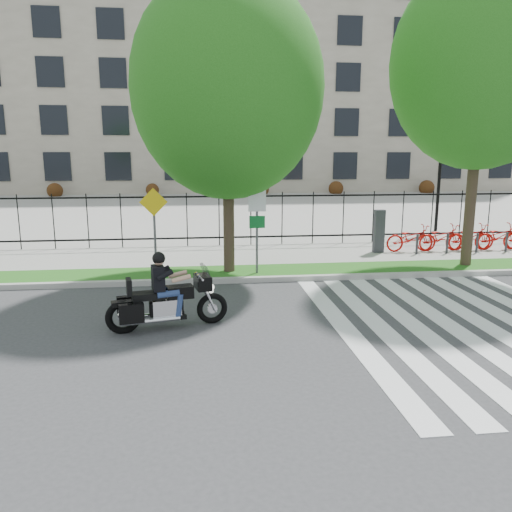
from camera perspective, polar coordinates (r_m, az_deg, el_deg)
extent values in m
plane|color=#333335|center=(10.15, -1.84, -8.93)|extent=(120.00, 120.00, 0.00)
cube|color=#A3A099|center=(14.04, -3.26, -2.79)|extent=(60.00, 0.20, 0.15)
cube|color=#215515|center=(14.86, -3.46, -1.98)|extent=(60.00, 1.50, 0.15)
cube|color=gray|center=(17.30, -3.93, -0.05)|extent=(60.00, 3.50, 0.15)
cube|color=gray|center=(34.66, -5.35, 5.74)|extent=(80.00, 34.00, 0.10)
cube|color=gray|center=(54.86, -6.10, 18.29)|extent=(60.00, 20.00, 20.00)
cylinder|color=black|center=(24.08, 20.13, 7.19)|extent=(0.14, 0.14, 4.00)
cylinder|color=black|center=(24.03, 20.45, 11.70)|extent=(0.06, 0.70, 0.70)
sphere|color=white|center=(23.88, 19.70, 12.00)|extent=(0.36, 0.36, 0.36)
sphere|color=white|center=(24.19, 21.22, 11.88)|extent=(0.36, 0.36, 0.36)
cylinder|color=#37281E|center=(14.54, -3.15, 5.22)|extent=(0.32, 0.32, 3.59)
ellipsoid|color=#1F5F15|center=(14.56, -3.30, 18.65)|extent=(5.35, 5.35, 6.16)
cylinder|color=#37281E|center=(16.69, 23.38, 6.47)|extent=(0.32, 0.32, 4.38)
ellipsoid|color=#1F5F15|center=(16.84, 24.47, 19.36)|extent=(5.30, 5.30, 6.09)
cube|color=#2D2D33|center=(18.02, 13.87, 2.78)|extent=(0.35, 0.25, 1.50)
imported|color=red|center=(18.51, 17.31, 1.96)|extent=(1.81, 0.63, 0.95)
cylinder|color=#2D2D33|center=(18.08, 17.92, 1.29)|extent=(0.08, 0.08, 0.70)
imported|color=red|center=(18.98, 20.35, 1.99)|extent=(1.81, 0.63, 0.95)
cylinder|color=#2D2D33|center=(18.57, 21.01, 1.34)|extent=(0.08, 0.08, 0.70)
imported|color=red|center=(19.50, 23.24, 2.01)|extent=(1.81, 0.63, 0.95)
cylinder|color=#2D2D33|center=(19.10, 23.94, 1.38)|extent=(0.08, 0.08, 0.70)
imported|color=red|center=(20.07, 25.96, 2.03)|extent=(1.81, 0.63, 0.95)
cylinder|color=#2D2D33|center=(19.68, 26.70, 1.41)|extent=(0.08, 0.08, 0.70)
cylinder|color=#59595B|center=(14.34, 0.11, 2.94)|extent=(0.07, 0.07, 2.50)
cube|color=white|center=(14.19, 0.13, 6.31)|extent=(0.50, 0.03, 0.60)
cube|color=#0C6626|center=(14.26, 0.13, 3.91)|extent=(0.45, 0.03, 0.35)
cylinder|color=#59595B|center=(14.30, -11.48, 2.48)|extent=(0.07, 0.07, 2.40)
cube|color=yellow|center=(14.15, -11.64, 6.05)|extent=(0.78, 0.03, 0.78)
torus|color=black|center=(10.73, -5.03, -5.97)|extent=(0.68, 0.27, 0.67)
torus|color=black|center=(10.46, -14.94, -6.78)|extent=(0.72, 0.29, 0.71)
cube|color=black|center=(10.52, -6.12, -2.99)|extent=(0.40, 0.58, 0.29)
cube|color=#26262B|center=(10.48, -5.78, -1.78)|extent=(0.25, 0.51, 0.29)
cube|color=silver|center=(10.52, -10.21, -5.86)|extent=(0.64, 0.45, 0.39)
cube|color=black|center=(10.47, -8.69, -4.06)|extent=(0.59, 0.44, 0.25)
cube|color=black|center=(10.39, -12.12, -4.43)|extent=(0.74, 0.49, 0.14)
cube|color=black|center=(10.30, -14.32, -3.44)|extent=(0.17, 0.34, 0.33)
cube|color=black|center=(10.15, -14.04, -6.39)|extent=(0.51, 0.26, 0.39)
cube|color=black|center=(10.70, -14.33, -5.46)|extent=(0.51, 0.26, 0.39)
cube|color=black|center=(10.32, -11.13, -2.48)|extent=(0.31, 0.43, 0.50)
sphere|color=tan|center=(10.24, -11.05, -0.47)|extent=(0.22, 0.22, 0.22)
sphere|color=black|center=(10.24, -11.06, -0.26)|extent=(0.26, 0.26, 0.26)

